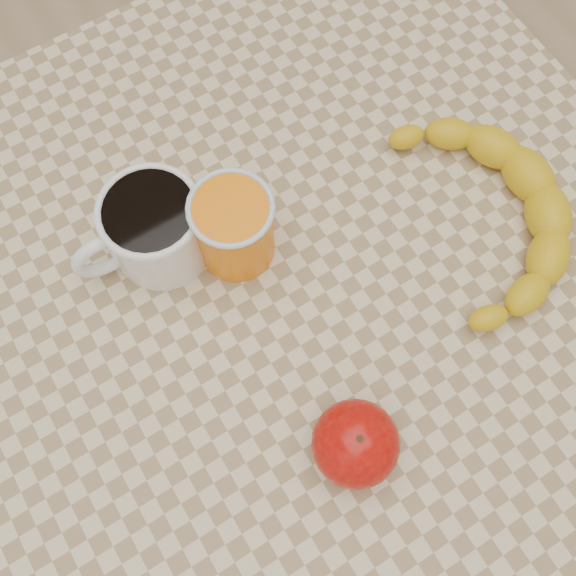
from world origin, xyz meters
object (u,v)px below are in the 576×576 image
coffee_mug (153,228)px  orange_juice_glass (234,228)px  apple (356,444)px  banana (488,215)px  table (288,321)px

coffee_mug → orange_juice_glass: orange_juice_glass is taller
apple → banana: apple is taller
apple → banana: 0.26m
orange_juice_glass → banana: bearing=-25.6°
table → coffee_mug: (-0.08, 0.11, 0.13)m
orange_juice_glass → apple: bearing=-92.8°
table → coffee_mug: size_ratio=5.92×
coffee_mug → banana: 0.32m
orange_juice_glass → banana: 0.25m
table → orange_juice_glass: 0.15m
table → banana: 0.24m
table → orange_juice_glass: (-0.02, 0.07, 0.13)m
coffee_mug → orange_juice_glass: bearing=-32.5°
orange_juice_glass → banana: orange_juice_glass is taller
table → apple: 0.20m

